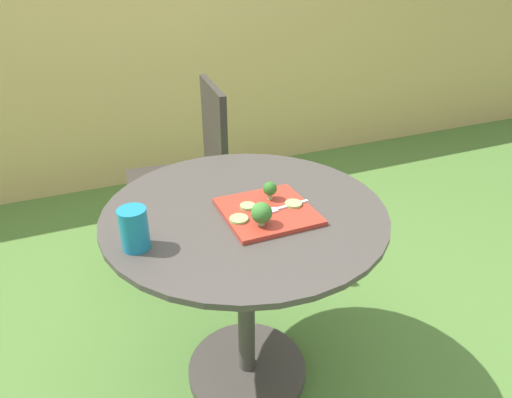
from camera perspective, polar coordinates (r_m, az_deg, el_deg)
name	(u,v)px	position (r m, az deg, el deg)	size (l,w,h in m)	color
ground_plane	(247,373)	(1.80, -1.16, -21.54)	(12.00, 12.00, 0.00)	#4C7533
bamboo_fence	(139,83)	(3.06, -14.84, 14.34)	(8.00, 0.08, 1.36)	tan
patio_table	(246,279)	(1.49, -1.32, -10.36)	(0.86, 0.86, 0.72)	#423D38
patio_chair	(193,165)	(2.12, -8.16, 4.38)	(0.48, 0.48, 0.90)	#332D28
salad_plate	(267,211)	(1.30, 1.49, -1.61)	(0.26, 0.26, 0.01)	#AD3323
drinking_glass	(135,231)	(1.17, -15.44, -4.01)	(0.07, 0.07, 0.11)	teal
fork	(282,208)	(1.30, 3.32, -1.14)	(0.15, 0.03, 0.00)	silver
broccoli_floret_0	(262,213)	(1.21, 0.83, -1.80)	(0.06, 0.06, 0.07)	#99B770
broccoli_floret_1	(270,189)	(1.34, 1.87, 1.25)	(0.04, 0.04, 0.06)	#99B770
cucumber_slice_0	(293,204)	(1.32, 4.85, -0.62)	(0.05, 0.05, 0.01)	#8EB766
cucumber_slice_1	(239,219)	(1.25, -2.22, -2.59)	(0.05, 0.05, 0.01)	#8EB766
cucumber_slice_2	(247,206)	(1.31, -1.14, -0.96)	(0.05, 0.05, 0.01)	#8EB766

